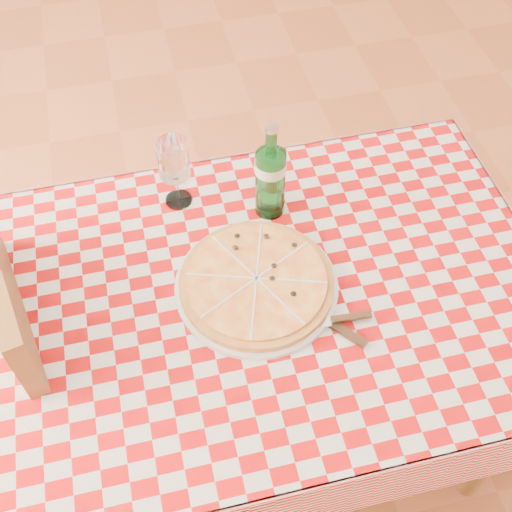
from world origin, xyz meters
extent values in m
plane|color=#A85B36|center=(0.00, 0.00, 0.00)|extent=(6.00, 6.00, 0.00)
cube|color=brown|center=(0.00, 0.00, 0.73)|extent=(1.20, 0.80, 0.04)
cylinder|color=brown|center=(0.54, -0.34, 0.35)|extent=(0.06, 0.06, 0.71)
cylinder|color=brown|center=(-0.54, 0.34, 0.35)|extent=(0.06, 0.06, 0.71)
cylinder|color=brown|center=(0.54, 0.34, 0.35)|extent=(0.06, 0.06, 0.71)
cube|color=#9A090B|center=(0.00, 0.00, 0.75)|extent=(1.30, 0.90, 0.01)
cylinder|color=brown|center=(0.73, 0.08, 0.19)|extent=(0.03, 0.03, 0.39)
cylinder|color=brown|center=(-0.62, 0.25, 0.22)|extent=(0.04, 0.04, 0.44)
cylinder|color=brown|center=(-0.54, -0.12, 0.22)|extent=(0.04, 0.04, 0.44)
cube|color=brown|center=(-0.57, 0.07, 0.72)|extent=(0.13, 0.43, 0.47)
camera|label=1|loc=(-0.22, -0.79, 1.97)|focal=45.00mm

